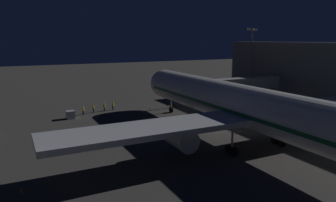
{
  "coord_description": "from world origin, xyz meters",
  "views": [
    {
      "loc": [
        29.69,
        42.69,
        15.1
      ],
      "look_at": [
        3.0,
        -10.36,
        3.5
      ],
      "focal_mm": 33.61,
      "sensor_mm": 36.0,
      "label": 1
    }
  ],
  "objects": [
    {
      "name": "traffic_cone_nose_starboard",
      "position": [
        2.2,
        -20.36,
        0.28
      ],
      "size": [
        0.36,
        0.36,
        0.55
      ],
      "primitive_type": "cone",
      "color": "orange",
      "rests_on": "ground_plane"
    },
    {
      "name": "airliner_at_gate",
      "position": [
        0.0,
        10.85,
        5.66
      ],
      "size": [
        56.47,
        65.26,
        19.47
      ],
      "color": "silver",
      "rests_on": "ground_plane"
    },
    {
      "name": "jet_bridge",
      "position": [
        -11.79,
        -10.12,
        5.76
      ],
      "size": [
        21.96,
        3.4,
        7.29
      ],
      "color": "#9E9E99",
      "rests_on": "ground_plane"
    },
    {
      "name": "ground_crew_by_belt_loader",
      "position": [
        17.04,
        -21.01,
        0.95
      ],
      "size": [
        0.4,
        0.4,
        1.72
      ],
      "color": "black",
      "rests_on": "ground_plane"
    },
    {
      "name": "traffic_cone_nose_port",
      "position": [
        -2.2,
        -20.36,
        0.28
      ],
      "size": [
        0.36,
        0.36,
        0.55
      ],
      "primitive_type": "cone",
      "color": "orange",
      "rests_on": "ground_plane"
    },
    {
      "name": "ground_crew_under_port_wing",
      "position": [
        14.69,
        -22.14,
        0.93
      ],
      "size": [
        0.4,
        0.4,
        1.69
      ],
      "color": "black",
      "rests_on": "ground_plane"
    },
    {
      "name": "traffic_cone_wingtip_svc_side",
      "position": [
        29.73,
        9.95,
        0.28
      ],
      "size": [
        0.36,
        0.36,
        0.55
      ],
      "primitive_type": "cone",
      "color": "orange",
      "rests_on": "ground_plane"
    },
    {
      "name": "ground_crew_marshaller_fwd",
      "position": [
        12.25,
        -22.47,
        0.98
      ],
      "size": [
        0.4,
        0.4,
        1.79
      ],
      "color": "black",
      "rests_on": "ground_plane"
    },
    {
      "name": "ground_plane",
      "position": [
        0.0,
        0.0,
        0.0
      ],
      "size": [
        320.0,
        320.0,
        0.0
      ],
      "primitive_type": "plane",
      "color": "#383533"
    },
    {
      "name": "ground_crew_near_nose_gear",
      "position": [
        10.24,
        -22.84,
        0.98
      ],
      "size": [
        0.4,
        0.4,
        1.77
      ],
      "color": "black",
      "rests_on": "ground_plane"
    },
    {
      "name": "baggage_container_near_belt",
      "position": [
        19.96,
        -18.91,
        0.77
      ],
      "size": [
        1.56,
        1.55,
        1.55
      ],
      "primitive_type": "cube",
      "color": "#B7BABF",
      "rests_on": "ground_plane"
    },
    {
      "name": "apron_floodlight_mast",
      "position": [
        -25.5,
        -19.94,
        10.4
      ],
      "size": [
        2.9,
        0.5,
        17.92
      ],
      "color": "#59595E",
      "rests_on": "ground_plane"
    }
  ]
}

